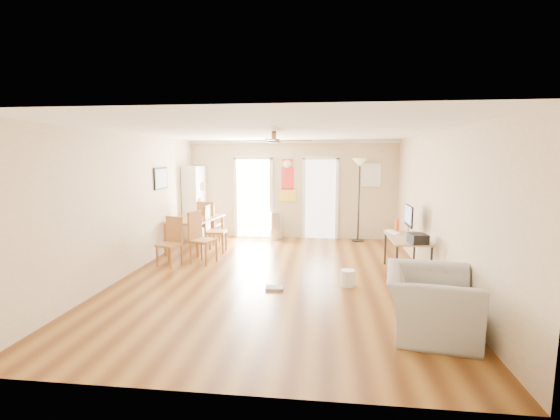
# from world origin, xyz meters

# --- Properties ---
(floor) EXTENTS (7.00, 7.00, 0.00)m
(floor) POSITION_xyz_m (0.00, 0.00, 0.00)
(floor) COLOR brown
(floor) RESTS_ON ground
(ceiling) EXTENTS (5.50, 7.00, 0.00)m
(ceiling) POSITION_xyz_m (0.00, 0.00, 2.60)
(ceiling) COLOR silver
(ceiling) RESTS_ON floor
(wall_back) EXTENTS (5.50, 0.04, 2.60)m
(wall_back) POSITION_xyz_m (0.00, 3.50, 1.30)
(wall_back) COLOR beige
(wall_back) RESTS_ON floor
(wall_front) EXTENTS (5.50, 0.04, 2.60)m
(wall_front) POSITION_xyz_m (0.00, -3.50, 1.30)
(wall_front) COLOR beige
(wall_front) RESTS_ON floor
(wall_left) EXTENTS (0.04, 7.00, 2.60)m
(wall_left) POSITION_xyz_m (-2.75, 0.00, 1.30)
(wall_left) COLOR beige
(wall_left) RESTS_ON floor
(wall_right) EXTENTS (0.04, 7.00, 2.60)m
(wall_right) POSITION_xyz_m (2.75, 0.00, 1.30)
(wall_right) COLOR beige
(wall_right) RESTS_ON floor
(crown_molding) EXTENTS (5.50, 7.00, 0.08)m
(crown_molding) POSITION_xyz_m (0.00, 0.00, 2.56)
(crown_molding) COLOR white
(crown_molding) RESTS_ON wall_back
(kitchen_doorway) EXTENTS (0.90, 0.10, 2.10)m
(kitchen_doorway) POSITION_xyz_m (-1.05, 3.48, 1.05)
(kitchen_doorway) COLOR white
(kitchen_doorway) RESTS_ON wall_back
(bathroom_doorway) EXTENTS (0.80, 0.10, 2.10)m
(bathroom_doorway) POSITION_xyz_m (0.75, 3.48, 1.05)
(bathroom_doorway) COLOR white
(bathroom_doorway) RESTS_ON wall_back
(wall_decal) EXTENTS (0.46, 0.03, 1.10)m
(wall_decal) POSITION_xyz_m (-0.13, 3.48, 1.55)
(wall_decal) COLOR red
(wall_decal) RESTS_ON wall_back
(ac_grille) EXTENTS (0.50, 0.04, 0.60)m
(ac_grille) POSITION_xyz_m (2.05, 3.47, 1.70)
(ac_grille) COLOR white
(ac_grille) RESTS_ON wall_back
(framed_poster) EXTENTS (0.04, 0.66, 0.48)m
(framed_poster) POSITION_xyz_m (-2.73, 1.40, 1.70)
(framed_poster) COLOR black
(framed_poster) RESTS_ON wall_left
(ceiling_fan) EXTENTS (1.24, 1.24, 0.20)m
(ceiling_fan) POSITION_xyz_m (0.00, -0.30, 2.43)
(ceiling_fan) COLOR #593819
(ceiling_fan) RESTS_ON ceiling
(bookshelf) EXTENTS (0.58, 0.93, 1.92)m
(bookshelf) POSITION_xyz_m (-2.54, 3.04, 0.96)
(bookshelf) COLOR silver
(bookshelf) RESTS_ON floor
(dining_table) EXTENTS (1.10, 1.61, 0.75)m
(dining_table) POSITION_xyz_m (-2.15, 1.91, 0.37)
(dining_table) COLOR #9E6A33
(dining_table) RESTS_ON floor
(dining_chair_right_a) EXTENTS (0.46, 0.46, 1.06)m
(dining_chair_right_a) POSITION_xyz_m (-1.60, 1.71, 0.53)
(dining_chair_right_a) COLOR #9D6B32
(dining_chair_right_a) RESTS_ON floor
(dining_chair_right_b) EXTENTS (0.55, 0.55, 1.06)m
(dining_chair_right_b) POSITION_xyz_m (-1.60, 0.77, 0.53)
(dining_chair_right_b) COLOR #9A6231
(dining_chair_right_b) RESTS_ON floor
(dining_chair_near) EXTENTS (0.50, 0.50, 0.97)m
(dining_chair_near) POSITION_xyz_m (-2.22, 0.50, 0.48)
(dining_chair_near) COLOR olive
(dining_chair_near) RESTS_ON floor
(dining_chair_far) EXTENTS (0.48, 0.48, 1.08)m
(dining_chair_far) POSITION_xyz_m (-2.00, 2.50, 0.54)
(dining_chair_far) COLOR #A76A36
(dining_chair_far) RESTS_ON floor
(trash_can) EXTENTS (0.38, 0.38, 0.74)m
(trash_can) POSITION_xyz_m (-0.40, 3.17, 0.37)
(trash_can) COLOR #B3B4B6
(trash_can) RESTS_ON floor
(torchiere_lamp) EXTENTS (0.51, 0.51, 2.13)m
(torchiere_lamp) POSITION_xyz_m (1.74, 3.24, 1.06)
(torchiere_lamp) COLOR black
(torchiere_lamp) RESTS_ON floor
(computer_desk) EXTENTS (0.65, 1.30, 0.70)m
(computer_desk) POSITION_xyz_m (2.38, 0.47, 0.35)
(computer_desk) COLOR #A37D58
(computer_desk) RESTS_ON floor
(imac) EXTENTS (0.13, 0.60, 0.55)m
(imac) POSITION_xyz_m (2.47, 0.82, 0.97)
(imac) COLOR black
(imac) RESTS_ON computer_desk
(keyboard) EXTENTS (0.28, 0.46, 0.02)m
(keyboard) POSITION_xyz_m (2.20, 0.90, 0.70)
(keyboard) COLOR silver
(keyboard) RESTS_ON computer_desk
(printer) EXTENTS (0.33, 0.36, 0.17)m
(printer) POSITION_xyz_m (2.45, -0.02, 0.78)
(printer) COLOR black
(printer) RESTS_ON computer_desk
(orange_bottle) EXTENTS (0.10, 0.10, 0.24)m
(orange_bottle) POSITION_xyz_m (2.30, 1.08, 0.82)
(orange_bottle) COLOR #F85D16
(orange_bottle) RESTS_ON computer_desk
(wastebasket_a) EXTENTS (0.30, 0.30, 0.28)m
(wastebasket_a) POSITION_xyz_m (1.26, -0.34, 0.14)
(wastebasket_a) COLOR white
(wastebasket_a) RESTS_ON floor
(floor_cloth) EXTENTS (0.31, 0.25, 0.04)m
(floor_cloth) POSITION_xyz_m (0.05, -0.64, 0.02)
(floor_cloth) COLOR gray
(floor_cloth) RESTS_ON floor
(armchair) EXTENTS (1.23, 1.35, 0.77)m
(armchair) POSITION_xyz_m (2.15, -1.98, 0.39)
(armchair) COLOR #989893
(armchair) RESTS_ON floor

